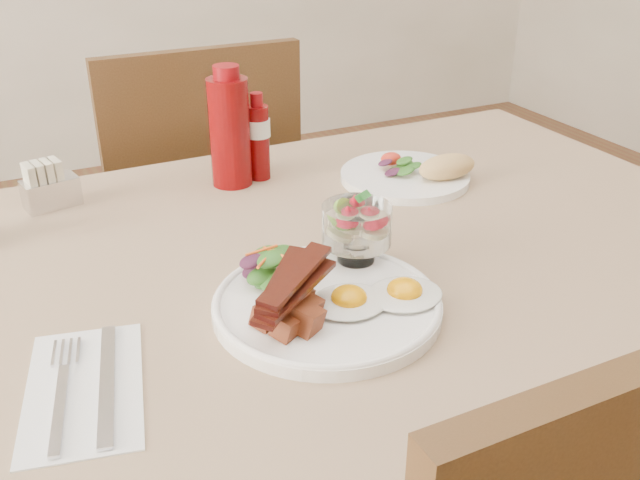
# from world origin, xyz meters

# --- Properties ---
(table) EXTENTS (1.33, 0.88, 0.75)m
(table) POSITION_xyz_m (0.00, 0.00, 0.66)
(table) COLOR #4E3318
(table) RESTS_ON ground
(chair_far) EXTENTS (0.42, 0.42, 0.93)m
(chair_far) POSITION_xyz_m (0.00, 0.66, 0.52)
(chair_far) COLOR #4E3318
(chair_far) RESTS_ON ground
(main_plate) EXTENTS (0.28, 0.28, 0.02)m
(main_plate) POSITION_xyz_m (-0.07, -0.15, 0.76)
(main_plate) COLOR white
(main_plate) RESTS_ON table
(fried_eggs) EXTENTS (0.19, 0.13, 0.03)m
(fried_eggs) POSITION_xyz_m (-0.02, -0.18, 0.78)
(fried_eggs) COLOR white
(fried_eggs) RESTS_ON main_plate
(bacon_potato_pile) EXTENTS (0.13, 0.12, 0.06)m
(bacon_potato_pile) POSITION_xyz_m (-0.13, -0.17, 0.80)
(bacon_potato_pile) COLOR maroon
(bacon_potato_pile) RESTS_ON main_plate
(side_salad) EXTENTS (0.09, 0.09, 0.04)m
(side_salad) POSITION_xyz_m (-0.11, -0.08, 0.79)
(side_salad) COLOR #174612
(side_salad) RESTS_ON main_plate
(fruit_cup) EXTENTS (0.09, 0.09, 0.09)m
(fruit_cup) POSITION_xyz_m (0.01, -0.07, 0.82)
(fruit_cup) COLOR white
(fruit_cup) RESTS_ON main_plate
(second_plate) EXTENTS (0.23, 0.23, 0.06)m
(second_plate) POSITION_xyz_m (0.26, 0.16, 0.77)
(second_plate) COLOR white
(second_plate) RESTS_ON table
(ketchup_bottle) EXTENTS (0.09, 0.09, 0.20)m
(ketchup_bottle) POSITION_xyz_m (-0.03, 0.29, 0.85)
(ketchup_bottle) COLOR #630506
(ketchup_bottle) RESTS_ON table
(hot_sauce_bottle) EXTENTS (0.05, 0.05, 0.15)m
(hot_sauce_bottle) POSITION_xyz_m (0.02, 0.29, 0.83)
(hot_sauce_bottle) COLOR #630506
(hot_sauce_bottle) RESTS_ON table
(sugar_caddy) EXTENTS (0.09, 0.06, 0.08)m
(sugar_caddy) POSITION_xyz_m (-0.33, 0.33, 0.78)
(sugar_caddy) COLOR silver
(sugar_caddy) RESTS_ON table
(napkin_cutlery) EXTENTS (0.16, 0.23, 0.01)m
(napkin_cutlery) POSITION_xyz_m (-0.36, -0.17, 0.75)
(napkin_cutlery) COLOR white
(napkin_cutlery) RESTS_ON table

